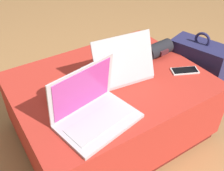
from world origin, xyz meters
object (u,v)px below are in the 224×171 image
object	(u,v)px
laptop_near	(93,110)
wrist_brace	(159,49)
laptop_far	(119,68)
backpack	(195,75)
coffee_mug	(58,92)
cell_phone	(185,71)

from	to	relation	value
laptop_near	wrist_brace	world-z (taller)	laptop_near
laptop_far	backpack	size ratio (longest dim) A/B	0.66
wrist_brace	coffee_mug	distance (m)	0.67
laptop_far	coffee_mug	distance (m)	0.35
wrist_brace	laptop_far	bearing A→B (deg)	-170.78
laptop_near	cell_phone	world-z (taller)	laptop_near
wrist_brace	coffee_mug	bearing A→B (deg)	-175.74
cell_phone	wrist_brace	xyz separation A→B (m)	(-0.01, 0.21, 0.04)
laptop_near	cell_phone	xyz separation A→B (m)	(0.61, 0.05, -0.05)
wrist_brace	coffee_mug	world-z (taller)	same
laptop_near	backpack	xyz separation A→B (m)	(0.83, 0.14, -0.22)
cell_phone	wrist_brace	world-z (taller)	wrist_brace
cell_phone	coffee_mug	size ratio (longest dim) A/B	1.35
wrist_brace	coffee_mug	size ratio (longest dim) A/B	1.46
laptop_near	wrist_brace	distance (m)	0.65
cell_phone	backpack	distance (m)	0.29
laptop_near	coffee_mug	size ratio (longest dim) A/B	3.16
laptop_far	cell_phone	bearing A→B (deg)	161.06
cell_phone	coffee_mug	bearing A→B (deg)	101.42
cell_phone	backpack	bearing A→B (deg)	-43.07
laptop_near	wrist_brace	bearing A→B (deg)	12.29
backpack	coffee_mug	distance (m)	0.93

